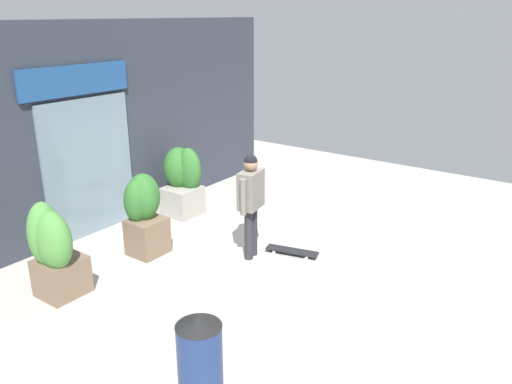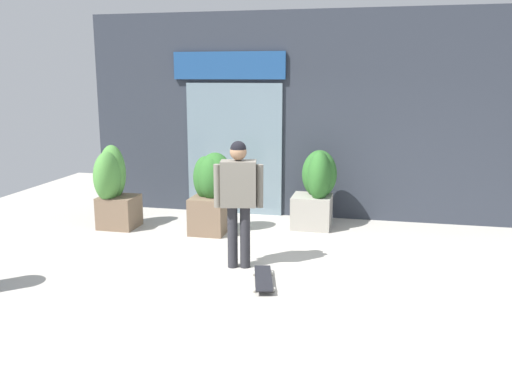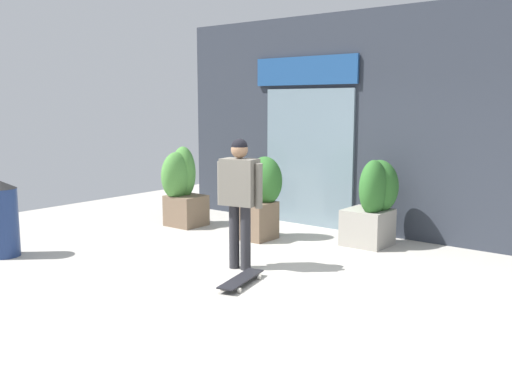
{
  "view_description": "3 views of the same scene",
  "coord_description": "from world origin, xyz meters",
  "px_view_note": "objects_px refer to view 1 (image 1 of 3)",
  "views": [
    {
      "loc": [
        -6.03,
        -4.12,
        3.58
      ],
      "look_at": [
        -0.05,
        0.17,
        0.99
      ],
      "focal_mm": 35.82,
      "sensor_mm": 36.0,
      "label": 1
    },
    {
      "loc": [
        1.42,
        -6.35,
        2.42
      ],
      "look_at": [
        -0.05,
        0.17,
        0.99
      ],
      "focal_mm": 38.24,
      "sensor_mm": 36.0,
      "label": 2
    },
    {
      "loc": [
        4.21,
        -5.2,
        2.05
      ],
      "look_at": [
        -0.05,
        0.17,
        0.99
      ],
      "focal_mm": 40.07,
      "sensor_mm": 36.0,
      "label": 3
    }
  ],
  "objects_px": {
    "skateboarder": "(251,196)",
    "trash_bin": "(200,364)",
    "planter_box_left": "(143,209)",
    "planter_box_right": "(53,250)",
    "skateboard": "(292,251)",
    "planter_box_mid": "(182,179)"
  },
  "relations": [
    {
      "from": "skateboarder",
      "to": "planter_box_mid",
      "type": "bearing_deg",
      "value": 149.42
    },
    {
      "from": "skateboarder",
      "to": "trash_bin",
      "type": "xyz_separation_m",
      "value": [
        -2.89,
        -1.54,
        -0.48
      ]
    },
    {
      "from": "skateboarder",
      "to": "planter_box_left",
      "type": "xyz_separation_m",
      "value": [
        -0.82,
        1.46,
        -0.28
      ]
    },
    {
      "from": "planter_box_left",
      "to": "planter_box_right",
      "type": "bearing_deg",
      "value": -177.25
    },
    {
      "from": "trash_bin",
      "to": "planter_box_mid",
      "type": "bearing_deg",
      "value": 45.15
    },
    {
      "from": "planter_box_right",
      "to": "skateboard",
      "type": "bearing_deg",
      "value": -33.05
    },
    {
      "from": "skateboard",
      "to": "trash_bin",
      "type": "relative_size",
      "value": 0.82
    },
    {
      "from": "skateboard",
      "to": "planter_box_left",
      "type": "relative_size",
      "value": 0.68
    },
    {
      "from": "skateboarder",
      "to": "planter_box_left",
      "type": "distance_m",
      "value": 1.7
    },
    {
      "from": "planter_box_mid",
      "to": "trash_bin",
      "type": "relative_size",
      "value": 1.22
    },
    {
      "from": "trash_bin",
      "to": "planter_box_right",
      "type": "bearing_deg",
      "value": 81.24
    },
    {
      "from": "planter_box_left",
      "to": "skateboarder",
      "type": "bearing_deg",
      "value": -60.64
    },
    {
      "from": "planter_box_right",
      "to": "planter_box_mid",
      "type": "relative_size",
      "value": 1.06
    },
    {
      "from": "planter_box_right",
      "to": "trash_bin",
      "type": "bearing_deg",
      "value": -98.76
    },
    {
      "from": "skateboard",
      "to": "trash_bin",
      "type": "distance_m",
      "value": 3.51
    },
    {
      "from": "skateboard",
      "to": "planter_box_left",
      "type": "distance_m",
      "value": 2.4
    },
    {
      "from": "skateboarder",
      "to": "trash_bin",
      "type": "distance_m",
      "value": 3.31
    },
    {
      "from": "skateboarder",
      "to": "planter_box_right",
      "type": "xyz_separation_m",
      "value": [
        -2.44,
        1.38,
        -0.32
      ]
    },
    {
      "from": "planter_box_left",
      "to": "planter_box_mid",
      "type": "distance_m",
      "value": 1.71
    },
    {
      "from": "planter_box_left",
      "to": "trash_bin",
      "type": "relative_size",
      "value": 1.22
    },
    {
      "from": "planter_box_left",
      "to": "skateboard",
      "type": "bearing_deg",
      "value": -57.37
    },
    {
      "from": "planter_box_left",
      "to": "planter_box_right",
      "type": "xyz_separation_m",
      "value": [
        -1.62,
        -0.08,
        -0.05
      ]
    }
  ]
}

